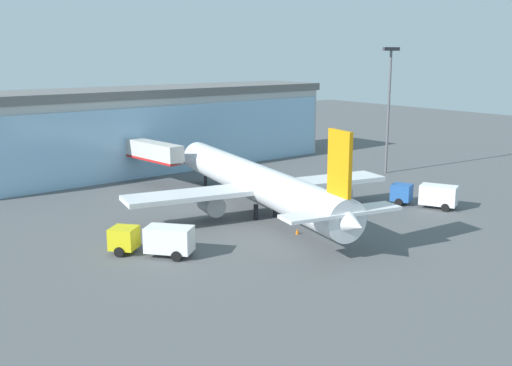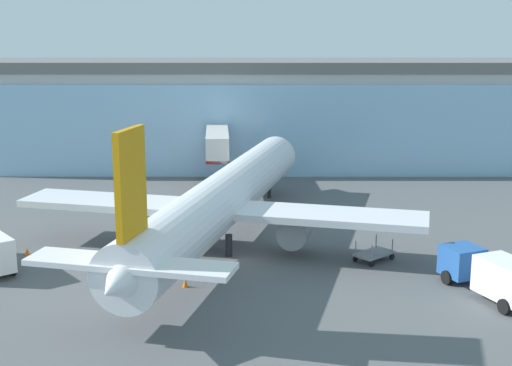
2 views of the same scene
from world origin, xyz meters
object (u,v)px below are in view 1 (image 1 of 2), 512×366
object	(u,v)px
apron_light_mast	(389,99)
fuel_truck	(426,194)
baggage_cart	(346,200)
safety_cone_nose	(297,231)
catering_truck	(155,239)
safety_cone_wingtip	(157,240)
airplane	(257,182)
jet_bridge	(150,152)

from	to	relation	value
apron_light_mast	fuel_truck	distance (m)	22.12
baggage_cart	safety_cone_nose	distance (m)	13.68
catering_truck	safety_cone_wingtip	distance (m)	3.80
airplane	fuel_truck	bearing A→B (deg)	-107.55
apron_light_mast	jet_bridge	bearing A→B (deg)	156.60
safety_cone_nose	catering_truck	bearing A→B (deg)	169.60
apron_light_mast	airplane	world-z (taller)	apron_light_mast
fuel_truck	safety_cone_nose	xyz separation A→B (m)	(-18.73, 0.68, -1.19)
airplane	baggage_cart	bearing A→B (deg)	-93.62
safety_cone_wingtip	safety_cone_nose	bearing A→B (deg)	-24.95
jet_bridge	baggage_cart	bearing A→B (deg)	-156.40
airplane	safety_cone_nose	bearing A→B (deg)	-178.80
jet_bridge	airplane	distance (m)	20.84
catering_truck	baggage_cart	bearing A→B (deg)	-124.58
apron_light_mast	catering_truck	xyz separation A→B (m)	(-44.43, -13.09, -9.33)
apron_light_mast	safety_cone_nose	bearing A→B (deg)	-152.68
airplane	safety_cone_nose	size ratio (longest dim) A/B	72.28
safety_cone_wingtip	baggage_cart	bearing A→B (deg)	0.28
airplane	catering_truck	size ratio (longest dim) A/B	5.74
jet_bridge	safety_cone_nose	size ratio (longest dim) A/B	23.19
catering_truck	safety_cone_wingtip	world-z (taller)	catering_truck
fuel_truck	baggage_cart	size ratio (longest dim) A/B	2.42
airplane	safety_cone_wingtip	world-z (taller)	airplane
apron_light_mast	safety_cone_nose	size ratio (longest dim) A/B	32.97
catering_truck	baggage_cart	xyz separation A→B (m)	(26.45, 3.25, -0.97)
apron_light_mast	airplane	distance (m)	30.64
safety_cone_nose	safety_cone_wingtip	xyz separation A→B (m)	(-12.27, 5.71, 0.00)
airplane	safety_cone_wingtip	xyz separation A→B (m)	(-13.72, -2.91, -3.20)
catering_truck	safety_cone_nose	size ratio (longest dim) A/B	12.58
baggage_cart	safety_cone_wingtip	xyz separation A→B (m)	(-24.64, -0.12, -0.23)
jet_bridge	catering_truck	world-z (taller)	jet_bridge
jet_bridge	airplane	world-z (taller)	airplane
fuel_truck	safety_cone_wingtip	world-z (taller)	fuel_truck
airplane	safety_cone_wingtip	distance (m)	14.39
apron_light_mast	baggage_cart	world-z (taller)	apron_light_mast
jet_bridge	safety_cone_wingtip	distance (m)	26.41
jet_bridge	fuel_truck	xyz separation A→B (m)	(19.84, -29.96, -2.96)
baggage_cart	catering_truck	bearing A→B (deg)	-37.97
fuel_truck	safety_cone_wingtip	xyz separation A→B (m)	(-31.01, 6.39, -1.19)
baggage_cart	fuel_truck	bearing A→B (deg)	89.40
fuel_truck	baggage_cart	world-z (taller)	fuel_truck
apron_light_mast	fuel_truck	xyz separation A→B (m)	(-11.61, -16.35, -9.33)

